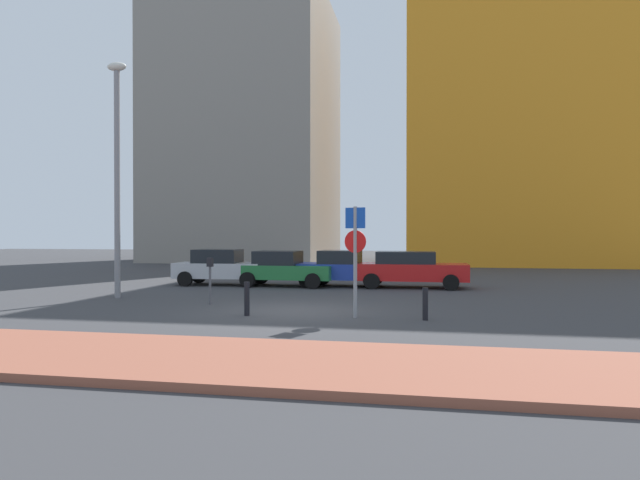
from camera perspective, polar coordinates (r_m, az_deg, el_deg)
ground_plane at (r=16.15m, az=-2.84°, el=-7.31°), size 120.00×120.00×0.00m
sidewalk_brick at (r=9.88m, az=-12.31°, el=-11.96°), size 40.00×3.38×0.14m
parked_car_silver at (r=24.58m, az=-10.15°, el=-2.75°), size 4.16×2.04×1.56m
parked_car_green at (r=23.74m, az=-3.78°, el=-2.94°), size 4.25×2.13×1.51m
parked_car_blue at (r=23.61m, az=2.25°, el=-2.93°), size 4.01×2.06×1.53m
parked_car_red at (r=23.28m, az=9.29°, el=-2.93°), size 4.59×2.00×1.51m
parking_sign_post at (r=14.67m, az=3.66°, el=-0.80°), size 0.59×0.17×2.96m
parking_meter at (r=17.84m, az=-11.29°, el=-3.50°), size 0.18×0.14×1.48m
street_lamp at (r=20.68m, az=-20.22°, el=7.58°), size 0.70×0.36×8.22m
traffic_bollard_near at (r=14.57m, az=10.81°, el=-6.49°), size 0.14×0.14×0.85m
traffic_bollard_mid at (r=15.25m, az=-7.56°, el=-6.04°), size 0.15×0.15×0.92m
building_colorful_midrise at (r=46.50m, az=19.93°, el=12.49°), size 16.87×13.54×23.70m
building_under_construction at (r=49.48m, az=-7.38°, el=11.05°), size 14.00×14.15×22.46m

